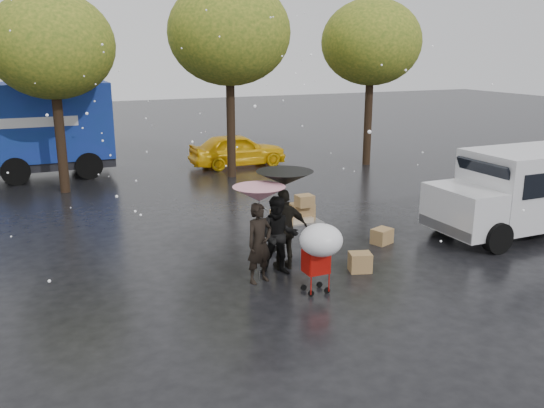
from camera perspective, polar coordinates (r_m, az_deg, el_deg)
name	(u,v)px	position (r m, az deg, el deg)	size (l,w,h in m)	color
ground	(283,281)	(12.16, 1.07, -7.60)	(90.00, 90.00, 0.00)	black
person_pink	(259,243)	(11.82, -1.26, -3.91)	(0.62, 0.40, 1.69)	black
person_middle	(279,236)	(12.22, 0.69, -3.18)	(0.83, 0.65, 1.72)	black
person_black	(284,230)	(12.52, 1.24, -2.55)	(1.05, 0.44, 1.80)	black
umbrella_pink	(259,194)	(11.52, -1.29, 0.99)	(1.07, 1.07, 2.04)	#4C4C4C
umbrella_black	(285,178)	(12.22, 1.27, 2.57)	(1.23, 1.23, 2.19)	#4C4C4C
vendor_cart	(294,216)	(14.12, 2.17, -1.22)	(1.52, 0.80, 1.27)	slate
shopping_cart	(320,244)	(11.15, 4.80, -3.95)	(0.84, 0.84, 1.46)	#AB0F09
white_van	(526,190)	(16.33, 23.87, 1.31)	(4.91, 2.18, 2.20)	silver
blue_truck	(1,132)	(23.31, -25.23, 6.46)	(8.30, 2.60, 3.50)	navy
box_ground_near	(360,262)	(12.72, 8.72, -5.72)	(0.47, 0.37, 0.42)	olive
box_ground_far	(382,236)	(14.60, 10.84, -3.14)	(0.49, 0.38, 0.38)	olive
yellow_taxi	(238,150)	(23.81, -3.43, 5.38)	(1.59, 3.96, 1.35)	yellow
tree_row	(146,39)	(20.62, -12.33, 15.71)	(21.60, 4.40, 7.12)	black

